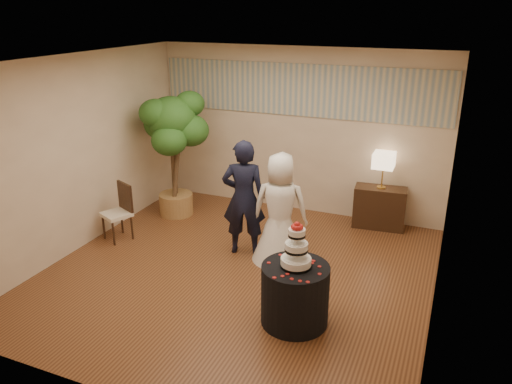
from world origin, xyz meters
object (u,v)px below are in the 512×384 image
at_px(ficus_tree, 173,154).
at_px(side_chair, 116,213).
at_px(table_lamp, 383,171).
at_px(groom, 244,198).
at_px(bride, 280,208).
at_px(cake_table, 295,295).
at_px(console, 379,207).
at_px(wedding_cake, 297,245).

relative_size(ficus_tree, side_chair, 2.45).
bearing_deg(table_lamp, groom, -135.40).
height_order(bride, cake_table, bride).
bearing_deg(side_chair, cake_table, 6.93).
relative_size(groom, cake_table, 2.22).
bearing_deg(console, table_lamp, 0.00).
height_order(table_lamp, ficus_tree, ficus_tree).
height_order(groom, bride, groom).
relative_size(cake_table, ficus_tree, 0.35).
distance_m(bride, console, 2.04).
height_order(bride, ficus_tree, ficus_tree).
bearing_deg(side_chair, wedding_cake, 6.93).
xyz_separation_m(groom, ficus_tree, (-1.66, 0.84, 0.23)).
distance_m(wedding_cake, ficus_tree, 3.64).
relative_size(bride, cake_table, 2.05).
xyz_separation_m(groom, table_lamp, (1.67, 1.64, 0.12)).
height_order(cake_table, ficus_tree, ficus_tree).
distance_m(groom, cake_table, 1.91).
bearing_deg(ficus_tree, cake_table, -37.43).
height_order(cake_table, table_lamp, table_lamp).
bearing_deg(bride, side_chair, -4.89).
bearing_deg(bride, cake_table, 103.65).
height_order(groom, cake_table, groom).
xyz_separation_m(wedding_cake, console, (0.43, 3.01, -0.64)).
distance_m(console, side_chair, 4.16).
bearing_deg(bride, console, -136.89).
distance_m(cake_table, side_chair, 3.36).
bearing_deg(bride, ficus_tree, -33.93).
height_order(console, ficus_tree, ficus_tree).
relative_size(groom, console, 2.08).
height_order(table_lamp, side_chair, table_lamp).
height_order(bride, wedding_cake, bride).
height_order(wedding_cake, ficus_tree, ficus_tree).
height_order(wedding_cake, table_lamp, table_lamp).
relative_size(wedding_cake, console, 0.66).
relative_size(groom, ficus_tree, 0.79).
distance_m(console, table_lamp, 0.63).
distance_m(groom, table_lamp, 2.35).
height_order(ficus_tree, side_chair, ficus_tree).
xyz_separation_m(wedding_cake, side_chair, (-3.21, 1.01, -0.54)).
bearing_deg(ficus_tree, console, 13.52).
height_order(console, side_chair, side_chair).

